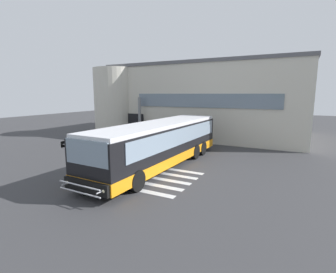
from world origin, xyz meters
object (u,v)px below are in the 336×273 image
at_px(entry_support_column, 140,118).
at_px(bus_main_foreground, 160,145).
at_px(passenger_by_doorway, 154,132).
at_px(passenger_near_column, 142,131).

height_order(entry_support_column, bus_main_foreground, entry_support_column).
bearing_deg(passenger_by_doorway, bus_main_foreground, -56.53).
height_order(bus_main_foreground, passenger_near_column, bus_main_foreground).
bearing_deg(passenger_by_doorway, entry_support_column, 160.72).
xyz_separation_m(passenger_near_column, passenger_by_doorway, (1.22, 0.13, 0.00)).
bearing_deg(passenger_near_column, entry_support_column, 133.61).
xyz_separation_m(entry_support_column, passenger_near_column, (0.80, -0.84, -1.10)).
bearing_deg(entry_support_column, passenger_near_column, -46.39).
bearing_deg(passenger_by_doorway, passenger_near_column, -173.72).
relative_size(bus_main_foreground, passenger_by_doorway, 7.34).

